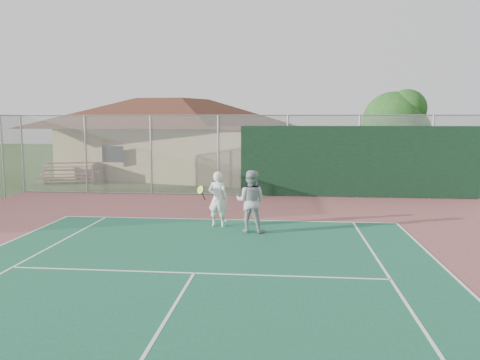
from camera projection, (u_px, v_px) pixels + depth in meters
The scene contains 6 objects.
back_fence at pixel (290, 158), 20.06m from camera, with size 20.08×0.11×3.53m.
clubhouse at pixel (174, 129), 27.92m from camera, with size 14.26×11.27×5.42m.
bleachers at pixel (70, 172), 24.77m from camera, with size 3.21×2.34×1.05m.
tree at pixel (395, 125), 21.55m from camera, with size 3.36×3.19×4.69m.
player_white_front at pixel (218, 199), 14.39m from camera, with size 1.04×0.76×1.71m.
player_grey_back at pixel (251, 202), 13.66m from camera, with size 0.99×0.82×1.83m.
Camera 1 is at (1.93, -3.15, 3.27)m, focal length 35.00 mm.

